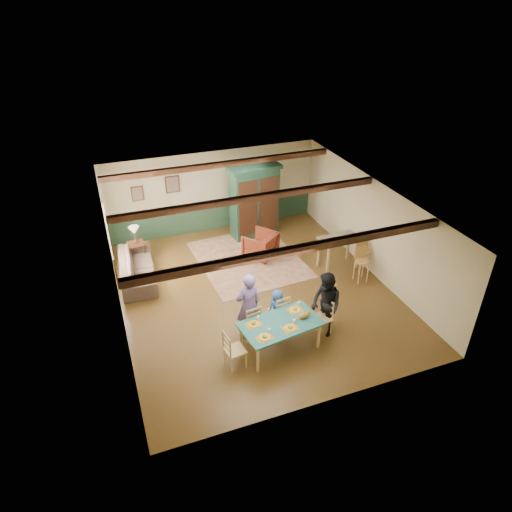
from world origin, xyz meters
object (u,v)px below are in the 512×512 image
object	(u,v)px
dining_table	(280,336)
cat	(303,315)
end_table	(137,252)
table_lamp	(135,235)
person_woman	(326,304)
armchair	(260,245)
counter_table	(338,253)
bar_stool_left	(362,265)
dining_chair_end_right	(321,317)
person_man	(248,305)
dining_chair_far_right	(279,310)
dining_chair_end_left	(235,349)
armoire	(254,202)
sofa	(137,268)
bar_stool_right	(363,255)
person_child	(277,308)
dining_chair_far_left	(250,320)

from	to	relation	value
dining_table	cat	world-z (taller)	cat
end_table	table_lamp	size ratio (longest dim) A/B	1.09
person_woman	armchair	xyz separation A→B (m)	(-0.17, 3.81, -0.41)
armchair	person_woman	bearing A→B (deg)	55.26
counter_table	bar_stool_left	world-z (taller)	bar_stool_left
dining_chair_end_right	end_table	distance (m)	6.10
person_man	counter_table	distance (m)	3.97
dining_chair_far_right	end_table	xyz separation A→B (m)	(-2.79, 4.31, -0.17)
dining_chair_end_left	counter_table	xyz separation A→B (m)	(4.08, 2.79, 0.01)
armoire	sofa	size ratio (longest dim) A/B	1.01
bar_stool_right	dining_chair_far_right	bearing A→B (deg)	-149.45
person_child	sofa	size ratio (longest dim) A/B	0.42
person_man	bar_stool_left	bearing A→B (deg)	-172.58
end_table	counter_table	xyz separation A→B (m)	(5.45, -2.43, 0.19)
dining_table	end_table	distance (m)	5.65
dining_chair_end_right	bar_stool_right	distance (m)	3.14
dining_chair_end_left	bar_stool_left	bearing A→B (deg)	-74.24
person_child	armoire	size ratio (longest dim) A/B	0.42
dining_chair_end_right	counter_table	xyz separation A→B (m)	(1.84, 2.47, 0.01)
table_lamp	bar_stool_right	xyz separation A→B (m)	(6.01, -2.87, -0.33)
person_child	person_man	bearing A→B (deg)	0.00
end_table	dining_chair_far_left	bearing A→B (deg)	-65.59
armchair	table_lamp	xyz separation A→B (m)	(-3.54, 1.08, 0.46)
armoire	end_table	size ratio (longest dim) A/B	4.01
dining_chair_far_left	person_child	bearing A→B (deg)	-174.29
sofa	end_table	size ratio (longest dim) A/B	3.98
counter_table	dining_table	bearing A→B (deg)	-138.34
bar_stool_left	bar_stool_right	xyz separation A→B (m)	(0.31, 0.44, 0.02)
person_woman	sofa	size ratio (longest dim) A/B	0.69
dining_chair_far_right	person_man	size ratio (longest dim) A/B	0.55
cat	bar_stool_left	world-z (taller)	bar_stool_left
dining_chair_far_left	bar_stool_left	bearing A→B (deg)	-171.42
person_man	end_table	bearing A→B (deg)	-73.55
dining_chair_end_left	person_woman	xyz separation A→B (m)	(2.34, 0.34, 0.35)
person_man	end_table	world-z (taller)	person_man
dining_chair_far_left	end_table	bearing A→B (deg)	-73.81
person_man	armoire	bearing A→B (deg)	-120.14
person_woman	counter_table	xyz separation A→B (m)	(1.74, 2.46, -0.33)
dining_chair_end_left	armchair	world-z (taller)	dining_chair_end_left
table_lamp	bar_stool_left	bearing A→B (deg)	-30.08
dining_chair_end_right	cat	world-z (taller)	dining_chair_end_right
person_child	table_lamp	size ratio (longest dim) A/B	1.83
dining_chair_end_right	dining_chair_far_left	bearing A→B (deg)	-114.92
person_man	bar_stool_right	world-z (taller)	person_man
person_woman	armoire	bearing A→B (deg)	170.09
dining_table	counter_table	xyz separation A→B (m)	(2.96, 2.63, 0.11)
sofa	table_lamp	distance (m)	1.11
person_child	table_lamp	distance (m)	5.07
person_woman	bar_stool_right	size ratio (longest dim) A/B	1.53
dining_chair_end_left	person_child	distance (m)	1.72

